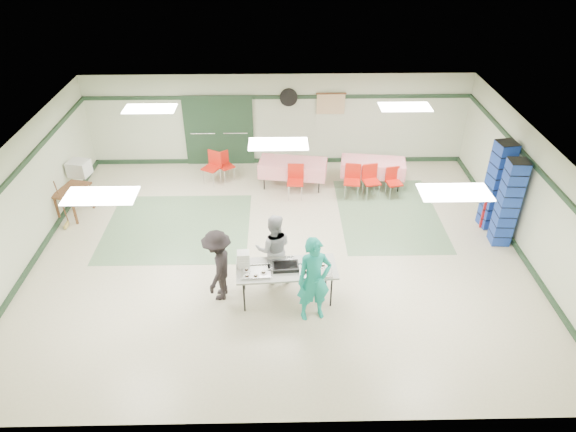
{
  "coord_description": "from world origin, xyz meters",
  "views": [
    {
      "loc": [
        0.01,
        -9.49,
        7.08
      ],
      "look_at": [
        0.19,
        -0.3,
        1.14
      ],
      "focal_mm": 32.0,
      "sensor_mm": 36.0,
      "label": 1
    }
  ],
  "objects_px": {
    "crate_stack_red": "(491,207)",
    "broom": "(61,203)",
    "chair_d": "(295,178)",
    "crate_stack_blue_b": "(508,203)",
    "chair_loose_b": "(213,164)",
    "serving_table": "(287,270)",
    "volunteer_teal": "(314,280)",
    "chair_a": "(371,177)",
    "office_printer": "(79,168)",
    "volunteer_grey": "(274,249)",
    "chair_b": "(352,177)",
    "chair_c": "(393,179)",
    "dining_table_b": "(293,168)",
    "volunteer_dark": "(218,266)",
    "dining_table_a": "(373,167)",
    "crate_stack_blue_a": "(497,186)",
    "printer_table": "(72,193)",
    "chair_loose_a": "(224,163)"
  },
  "relations": [
    {
      "from": "crate_stack_red",
      "to": "broom",
      "type": "bearing_deg",
      "value": 179.12
    },
    {
      "from": "chair_d",
      "to": "crate_stack_blue_b",
      "type": "bearing_deg",
      "value": -21.31
    },
    {
      "from": "broom",
      "to": "chair_loose_b",
      "type": "bearing_deg",
      "value": 29.64
    },
    {
      "from": "serving_table",
      "to": "volunteer_teal",
      "type": "height_order",
      "value": "volunteer_teal"
    },
    {
      "from": "chair_d",
      "to": "chair_a",
      "type": "bearing_deg",
      "value": 3.88
    },
    {
      "from": "chair_d",
      "to": "broom",
      "type": "bearing_deg",
      "value": -162.78
    },
    {
      "from": "chair_loose_b",
      "to": "office_printer",
      "type": "distance_m",
      "value": 3.47
    },
    {
      "from": "volunteer_grey",
      "to": "chair_b",
      "type": "distance_m",
      "value": 4.05
    },
    {
      "from": "office_printer",
      "to": "crate_stack_blue_b",
      "type": "bearing_deg",
      "value": -0.03
    },
    {
      "from": "volunteer_teal",
      "to": "chair_loose_b",
      "type": "distance_m",
      "value": 5.97
    },
    {
      "from": "chair_c",
      "to": "office_printer",
      "type": "distance_m",
      "value": 8.21
    },
    {
      "from": "dining_table_b",
      "to": "office_printer",
      "type": "relative_size",
      "value": 3.83
    },
    {
      "from": "volunteer_teal",
      "to": "dining_table_b",
      "type": "height_order",
      "value": "volunteer_teal"
    },
    {
      "from": "chair_b",
      "to": "crate_stack_red",
      "type": "bearing_deg",
      "value": -15.79
    },
    {
      "from": "chair_a",
      "to": "chair_b",
      "type": "distance_m",
      "value": 0.48
    },
    {
      "from": "office_printer",
      "to": "volunteer_dark",
      "type": "bearing_deg",
      "value": -33.04
    },
    {
      "from": "dining_table_a",
      "to": "chair_b",
      "type": "bearing_deg",
      "value": -129.73
    },
    {
      "from": "office_printer",
      "to": "chair_d",
      "type": "bearing_deg",
      "value": 12.54
    },
    {
      "from": "chair_a",
      "to": "crate_stack_red",
      "type": "bearing_deg",
      "value": -40.32
    },
    {
      "from": "dining_table_b",
      "to": "chair_a",
      "type": "bearing_deg",
      "value": -6.46
    },
    {
      "from": "crate_stack_blue_a",
      "to": "printer_table",
      "type": "relative_size",
      "value": 2.15
    },
    {
      "from": "volunteer_dark",
      "to": "chair_c",
      "type": "bearing_deg",
      "value": 139.92
    },
    {
      "from": "crate_stack_blue_a",
      "to": "office_printer",
      "type": "xyz_separation_m",
      "value": [
        -10.3,
        1.43,
        -0.17
      ]
    },
    {
      "from": "chair_b",
      "to": "broom",
      "type": "bearing_deg",
      "value": -160.25
    },
    {
      "from": "dining_table_a",
      "to": "volunteer_teal",
      "type": "bearing_deg",
      "value": -102.16
    },
    {
      "from": "volunteer_grey",
      "to": "crate_stack_red",
      "type": "bearing_deg",
      "value": -161.39
    },
    {
      "from": "chair_c",
      "to": "office_printer",
      "type": "relative_size",
      "value": 1.64
    },
    {
      "from": "volunteer_dark",
      "to": "crate_stack_red",
      "type": "bearing_deg",
      "value": 118.31
    },
    {
      "from": "crate_stack_red",
      "to": "chair_c",
      "type": "bearing_deg",
      "value": 144.79
    },
    {
      "from": "serving_table",
      "to": "dining_table_b",
      "type": "height_order",
      "value": "dining_table_b"
    },
    {
      "from": "chair_loose_a",
      "to": "broom",
      "type": "xyz_separation_m",
      "value": [
        -3.7,
        -2.36,
        0.16
      ]
    },
    {
      "from": "dining_table_b",
      "to": "volunteer_dark",
      "type": "bearing_deg",
      "value": -100.45
    },
    {
      "from": "volunteer_teal",
      "to": "volunteer_grey",
      "type": "xyz_separation_m",
      "value": [
        -0.76,
        1.12,
        -0.11
      ]
    },
    {
      "from": "chair_d",
      "to": "office_printer",
      "type": "distance_m",
      "value": 5.61
    },
    {
      "from": "volunteer_grey",
      "to": "chair_loose_b",
      "type": "bearing_deg",
      "value": -70.29
    },
    {
      "from": "crate_stack_blue_b",
      "to": "broom",
      "type": "xyz_separation_m",
      "value": [
        -10.38,
        0.89,
        -0.41
      ]
    },
    {
      "from": "printer_table",
      "to": "office_printer",
      "type": "distance_m",
      "value": 0.81
    },
    {
      "from": "crate_stack_blue_a",
      "to": "dining_table_b",
      "type": "bearing_deg",
      "value": 156.56
    },
    {
      "from": "dining_table_b",
      "to": "chair_loose_a",
      "type": "bearing_deg",
      "value": 175.31
    },
    {
      "from": "chair_c",
      "to": "chair_loose_b",
      "type": "relative_size",
      "value": 0.89
    },
    {
      "from": "chair_loose_b",
      "to": "chair_a",
      "type": "bearing_deg",
      "value": 19.62
    },
    {
      "from": "serving_table",
      "to": "chair_loose_a",
      "type": "distance_m",
      "value": 5.36
    },
    {
      "from": "volunteer_teal",
      "to": "chair_loose_a",
      "type": "relative_size",
      "value": 2.2
    },
    {
      "from": "dining_table_a",
      "to": "broom",
      "type": "height_order",
      "value": "broom"
    },
    {
      "from": "volunteer_grey",
      "to": "dining_table_a",
      "type": "height_order",
      "value": "volunteer_grey"
    },
    {
      "from": "chair_loose_b",
      "to": "broom",
      "type": "distance_m",
      "value": 4.04
    },
    {
      "from": "printer_table",
      "to": "crate_stack_blue_a",
      "type": "bearing_deg",
      "value": 10.7
    },
    {
      "from": "chair_b",
      "to": "chair_loose_b",
      "type": "distance_m",
      "value": 3.87
    },
    {
      "from": "serving_table",
      "to": "chair_loose_a",
      "type": "relative_size",
      "value": 2.48
    },
    {
      "from": "volunteer_dark",
      "to": "volunteer_teal",
      "type": "bearing_deg",
      "value": 78.81
    }
  ]
}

